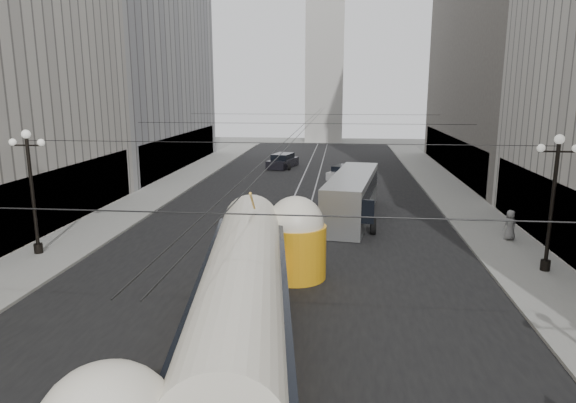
% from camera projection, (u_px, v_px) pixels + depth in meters
% --- Properties ---
extents(road, '(20.00, 85.00, 0.02)m').
position_uv_depth(road, '(302.00, 202.00, 39.51)').
color(road, black).
rests_on(road, ground).
extents(sidewalk_left, '(4.00, 72.00, 0.15)m').
position_uv_depth(sidewalk_left, '(166.00, 189.00, 44.11)').
color(sidewalk_left, gray).
rests_on(sidewalk_left, ground).
extents(sidewalk_right, '(4.00, 72.00, 0.15)m').
position_uv_depth(sidewalk_right, '(452.00, 195.00, 41.68)').
color(sidewalk_right, gray).
rests_on(sidewalk_right, ground).
extents(rail_left, '(0.12, 85.00, 0.04)m').
position_uv_depth(rail_left, '(292.00, 201.00, 39.59)').
color(rail_left, gray).
rests_on(rail_left, ground).
extents(rail_right, '(0.12, 85.00, 0.04)m').
position_uv_depth(rail_right, '(311.00, 202.00, 39.44)').
color(rail_right, gray).
rests_on(rail_right, ground).
extents(building_left_far, '(12.60, 28.60, 28.60)m').
position_uv_depth(building_left_far, '(123.00, 32.00, 53.52)').
color(building_left_far, '#999999').
rests_on(building_left_far, ground).
extents(building_right_far, '(12.60, 32.60, 32.60)m').
position_uv_depth(building_right_far, '(524.00, 5.00, 49.04)').
color(building_right_far, '#514C47').
rests_on(building_right_far, ground).
extents(distant_tower, '(6.00, 6.00, 31.36)m').
position_uv_depth(distant_tower, '(325.00, 48.00, 82.43)').
color(distant_tower, '#B2AFA8').
rests_on(distant_tower, ground).
extents(lamppost_left_mid, '(1.86, 0.44, 6.37)m').
position_uv_depth(lamppost_left_mid, '(32.00, 185.00, 25.90)').
color(lamppost_left_mid, black).
rests_on(lamppost_left_mid, sidewalk_left).
extents(lamppost_right_mid, '(1.86, 0.44, 6.37)m').
position_uv_depth(lamppost_right_mid, '(553.00, 195.00, 23.35)').
color(lamppost_right_mid, black).
rests_on(lamppost_right_mid, sidewalk_right).
extents(catenary, '(25.00, 72.00, 0.23)m').
position_uv_depth(catenary, '(303.00, 126.00, 37.26)').
color(catenary, black).
rests_on(catenary, ground).
extents(streetcar, '(4.81, 17.45, 3.86)m').
position_uv_depth(streetcar, '(243.00, 302.00, 16.22)').
color(streetcar, orange).
rests_on(streetcar, ground).
extents(city_bus, '(4.03, 11.90, 2.96)m').
position_uv_depth(city_bus, '(352.00, 194.00, 34.16)').
color(city_bus, gray).
rests_on(city_bus, ground).
extents(sedan_white_far, '(3.22, 4.46, 1.30)m').
position_uv_depth(sedan_white_far, '(343.00, 173.00, 49.41)').
color(sedan_white_far, '#B9B9B9').
rests_on(sedan_white_far, ground).
extents(sedan_dark_far, '(3.21, 5.31, 1.57)m').
position_uv_depth(sedan_dark_far, '(283.00, 161.00, 56.32)').
color(sedan_dark_far, black).
rests_on(sedan_dark_far, ground).
extents(pedestrian_crossing_a, '(0.41, 0.62, 1.69)m').
position_uv_depth(pedestrian_crossing_a, '(98.00, 399.00, 12.93)').
color(pedestrian_crossing_a, black).
rests_on(pedestrian_crossing_a, ground).
extents(pedestrian_sidewalk_right, '(0.97, 0.81, 1.71)m').
position_uv_depth(pedestrian_sidewalk_right, '(510.00, 225.00, 28.84)').
color(pedestrian_sidewalk_right, gray).
rests_on(pedestrian_sidewalk_right, sidewalk_right).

